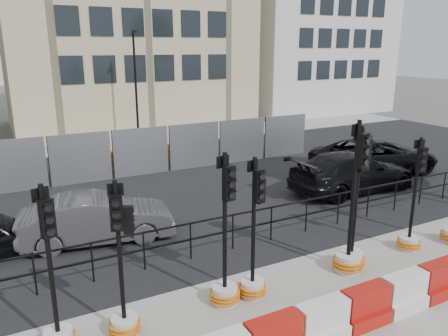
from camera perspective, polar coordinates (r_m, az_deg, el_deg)
ground at (r=11.43m, az=9.52°, el=-11.57°), size 120.00×120.00×0.00m
sidewalk_near at (r=9.57m, az=20.95°, el=-18.25°), size 40.00×6.00×0.02m
road at (r=17.08m, az=-4.75°, el=-2.07°), size 40.00×14.00×0.03m
sidewalk_far at (r=25.35m, az=-12.80°, el=3.43°), size 40.00×4.00×0.02m
building_white at (r=38.09m, az=10.67°, el=19.58°), size 12.00×9.06×16.00m
kerb_railing at (r=12.03m, az=6.21°, el=-6.43°), size 18.00×0.04×1.00m
heras_fencing at (r=19.18m, az=-9.34°, el=1.92°), size 14.33×1.72×2.00m
lamp_post_far at (r=24.05m, az=-11.44°, el=10.62°), size 0.12×0.56×6.00m
barrier_row at (r=9.49m, az=20.24°, el=-15.95°), size 14.65×0.50×0.80m
traffic_signal_a at (r=8.51m, az=-21.03°, el=-17.82°), size 0.61×0.61×3.08m
traffic_signal_b at (r=8.49m, az=-12.98°, el=-16.54°), size 0.59×0.59×3.01m
traffic_signal_c at (r=9.20m, az=0.16°, el=-13.74°), size 0.64×0.64×3.25m
traffic_signal_d at (r=9.43m, az=3.88°, el=-12.55°), size 0.61×0.61×3.09m
traffic_signal_e at (r=10.98m, az=16.48°, el=-9.06°), size 0.69×0.69×3.48m
traffic_signal_f at (r=10.74m, az=16.22°, el=-8.73°), size 0.72×0.72×3.64m
traffic_signal_g at (r=12.45m, az=23.20°, el=-7.20°), size 0.60×0.60×3.03m
car_b at (r=12.42m, az=-16.20°, el=-6.35°), size 2.74×4.52×1.34m
car_c at (r=16.70m, az=16.43°, el=-0.51°), size 2.12×5.07×1.46m
car_d at (r=19.37m, az=19.15°, el=1.50°), size 3.82×6.02×1.50m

